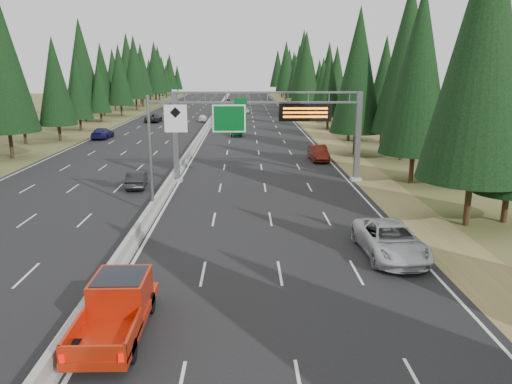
{
  "coord_description": "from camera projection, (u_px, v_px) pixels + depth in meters",
  "views": [
    {
      "loc": [
        6.31,
        -8.12,
        9.76
      ],
      "look_at": [
        6.96,
        20.0,
        2.79
      ],
      "focal_mm": 35.0,
      "sensor_mm": 36.0,
      "label": 1
    }
  ],
  "objects": [
    {
      "name": "road",
      "position": [
        209.0,
        125.0,
        87.7
      ],
      "size": [
        32.0,
        260.0,
        0.08
      ],
      "primitive_type": "cube",
      "color": "black",
      "rests_on": "ground"
    },
    {
      "name": "shoulder_right",
      "position": [
        309.0,
        125.0,
        88.11
      ],
      "size": [
        3.6,
        260.0,
        0.06
      ],
      "primitive_type": "cube",
      "color": "olive",
      "rests_on": "ground"
    },
    {
      "name": "shoulder_left",
      "position": [
        107.0,
        126.0,
        87.3
      ],
      "size": [
        3.6,
        260.0,
        0.06
      ],
      "primitive_type": "cube",
      "color": "#4E5628",
      "rests_on": "ground"
    },
    {
      "name": "median_barrier",
      "position": [
        209.0,
        123.0,
        87.61
      ],
      "size": [
        0.7,
        260.0,
        0.85
      ],
      "color": "gray",
      "rests_on": "road"
    },
    {
      "name": "sign_gantry",
      "position": [
        275.0,
        122.0,
        42.86
      ],
      "size": [
        16.75,
        0.98,
        7.8
      ],
      "color": "slate",
      "rests_on": "road"
    },
    {
      "name": "hov_sign_pole",
      "position": [
        159.0,
        146.0,
        33.18
      ],
      "size": [
        2.8,
        0.5,
        8.0
      ],
      "color": "slate",
      "rests_on": "road"
    },
    {
      "name": "tree_row_right",
      "position": [
        337.0,
        72.0,
        83.35
      ],
      "size": [
        12.37,
        244.14,
        18.83
      ],
      "color": "black",
      "rests_on": "ground"
    },
    {
      "name": "tree_row_left",
      "position": [
        58.0,
        73.0,
        75.51
      ],
      "size": [
        11.85,
        243.86,
        18.92
      ],
      "color": "black",
      "rests_on": "ground"
    },
    {
      "name": "silver_minivan",
      "position": [
        390.0,
        240.0,
        26.37
      ],
      "size": [
        3.13,
        6.36,
        1.74
      ],
      "primitive_type": "imported",
      "rotation": [
        0.0,
        0.0,
        0.04
      ],
      "color": "silver",
      "rests_on": "road"
    },
    {
      "name": "red_pickup",
      "position": [
        118.0,
        302.0,
        18.86
      ],
      "size": [
        2.16,
        6.04,
        1.97
      ],
      "color": "black",
      "rests_on": "road"
    },
    {
      "name": "car_ahead_green",
      "position": [
        236.0,
        131.0,
        73.73
      ],
      "size": [
        1.78,
        4.13,
        1.39
      ],
      "primitive_type": "imported",
      "rotation": [
        0.0,
        0.0,
        0.03
      ],
      "color": "#145B3C",
      "rests_on": "road"
    },
    {
      "name": "car_ahead_dkred",
      "position": [
        318.0,
        153.0,
        53.86
      ],
      "size": [
        1.85,
        4.96,
        1.62
      ],
      "primitive_type": "imported",
      "rotation": [
        0.0,
        0.0,
        0.03
      ],
      "color": "#53140B",
      "rests_on": "road"
    },
    {
      "name": "car_ahead_dkgrey",
      "position": [
        238.0,
        117.0,
        96.09
      ],
      "size": [
        2.01,
        4.46,
        1.27
      ],
      "primitive_type": "imported",
      "rotation": [
        0.0,
        0.0,
        -0.05
      ],
      "color": "black",
      "rests_on": "road"
    },
    {
      "name": "car_ahead_white",
      "position": [
        243.0,
        110.0,
        111.42
      ],
      "size": [
        2.78,
        5.18,
        1.38
      ],
      "primitive_type": "imported",
      "rotation": [
        0.0,
        0.0,
        0.1
      ],
      "color": "silver",
      "rests_on": "road"
    },
    {
      "name": "car_ahead_far",
      "position": [
        227.0,
        101.0,
        141.02
      ],
      "size": [
        2.06,
        4.48,
        1.49
      ],
      "primitive_type": "imported",
      "rotation": [
        0.0,
        0.0,
        -0.07
      ],
      "color": "black",
      "rests_on": "road"
    },
    {
      "name": "car_onc_near",
      "position": [
        137.0,
        179.0,
        41.63
      ],
      "size": [
        1.87,
        4.3,
        1.37
      ],
      "primitive_type": "imported",
      "rotation": [
        0.0,
        0.0,
        3.24
      ],
      "color": "black",
      "rests_on": "road"
    },
    {
      "name": "car_onc_blue",
      "position": [
        102.0,
        133.0,
        70.77
      ],
      "size": [
        2.35,
        5.37,
        1.54
      ],
      "primitive_type": "imported",
      "rotation": [
        0.0,
        0.0,
        3.1
      ],
      "color": "#16164E",
      "rests_on": "road"
    },
    {
      "name": "car_onc_white",
      "position": [
        203.0,
        118.0,
        93.71
      ],
      "size": [
        1.57,
        3.86,
        1.31
      ],
      "primitive_type": "imported",
      "rotation": [
        0.0,
        0.0,
        3.15
      ],
      "color": "white",
      "rests_on": "road"
    },
    {
      "name": "car_onc_far",
      "position": [
        153.0,
        118.0,
        92.69
      ],
      "size": [
        2.62,
        5.62,
        1.56
      ],
      "primitive_type": "imported",
      "rotation": [
        0.0,
        0.0,
        3.15
      ],
      "color": "black",
      "rests_on": "road"
    }
  ]
}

